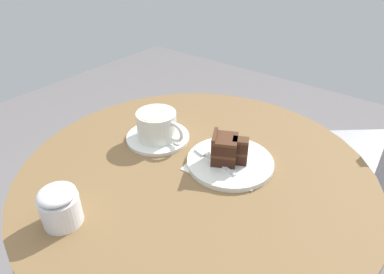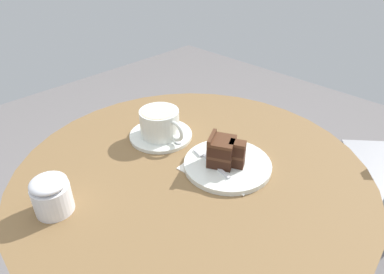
% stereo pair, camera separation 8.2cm
% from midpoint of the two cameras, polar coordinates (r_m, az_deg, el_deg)
% --- Properties ---
extents(cafe_table, '(0.81, 0.81, 0.70)m').
position_cam_midpoint_polar(cafe_table, '(0.86, 2.77, -11.38)').
color(cafe_table, brown).
rests_on(cafe_table, ground).
extents(saucer, '(0.16, 0.16, 0.01)m').
position_cam_midpoint_polar(saucer, '(0.89, -2.60, 0.23)').
color(saucer, silver).
rests_on(saucer, cafe_table).
extents(coffee_cup, '(0.14, 0.10, 0.07)m').
position_cam_midpoint_polar(coffee_cup, '(0.87, -2.65, 2.31)').
color(coffee_cup, silver).
rests_on(coffee_cup, saucer).
extents(teaspoon, '(0.08, 0.07, 0.00)m').
position_cam_midpoint_polar(teaspoon, '(0.88, 0.27, 0.01)').
color(teaspoon, silver).
rests_on(teaspoon, saucer).
extents(cake_plate, '(0.20, 0.20, 0.01)m').
position_cam_midpoint_polar(cake_plate, '(0.80, 8.88, -4.67)').
color(cake_plate, silver).
rests_on(cake_plate, cafe_table).
extents(cake_slice, '(0.09, 0.08, 0.07)m').
position_cam_midpoint_polar(cake_slice, '(0.77, 8.35, -2.54)').
color(cake_slice, '#381E14').
rests_on(cake_slice, cake_plate).
extents(fork, '(0.13, 0.05, 0.00)m').
position_cam_midpoint_polar(fork, '(0.79, 5.68, -3.76)').
color(fork, silver).
rests_on(fork, cake_plate).
extents(napkin, '(0.18, 0.17, 0.00)m').
position_cam_midpoint_polar(napkin, '(0.80, 8.42, -5.00)').
color(napkin, silver).
rests_on(napkin, cafe_table).
extents(sugar_pot, '(0.07, 0.07, 0.08)m').
position_cam_midpoint_polar(sugar_pot, '(0.70, -19.28, -9.22)').
color(sugar_pot, white).
rests_on(sugar_pot, cafe_table).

